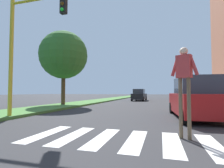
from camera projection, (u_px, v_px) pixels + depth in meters
name	position (u px, v px, depth m)	size (l,w,h in m)	color
ground_plane	(156.00, 100.00, 26.46)	(140.00, 140.00, 0.00)	#2D2D30
crosswalk	(135.00, 140.00, 4.50)	(5.85, 2.20, 0.01)	silver
median_strip	(106.00, 100.00, 26.59)	(3.20, 64.00, 0.15)	#477A38
tree_mid	(64.00, 55.00, 15.87)	(4.38, 4.38, 6.71)	#4C3823
sidewalk_right	(219.00, 101.00, 22.40)	(3.00, 64.00, 0.15)	#9E9991
traffic_light_gantry	(63.00, 21.00, 7.55)	(9.45, 0.30, 6.00)	gold
pedestrian_performer	(184.00, 77.00, 4.70)	(0.71, 0.40, 2.49)	brown
suv_crossing	(196.00, 99.00, 8.26)	(2.25, 4.72, 1.97)	maroon
sedan_midblock	(139.00, 95.00, 25.26)	(1.88, 4.56, 1.70)	black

